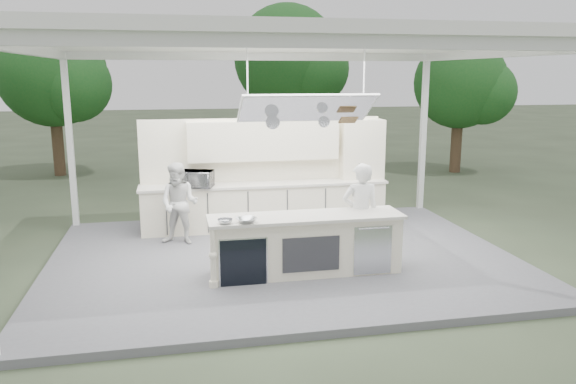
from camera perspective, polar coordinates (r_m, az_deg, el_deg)
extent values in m
plane|color=#465339|center=(9.98, -0.53, -7.14)|extent=(90.00, 90.00, 0.00)
cube|color=#5E5E63|center=(9.97, -0.53, -6.81)|extent=(8.00, 6.00, 0.12)
cube|color=white|center=(13.51, 13.56, 5.59)|extent=(0.12, 0.12, 3.70)
cube|color=white|center=(12.43, -21.26, 4.59)|extent=(0.12, 0.12, 3.70)
cube|color=white|center=(9.45, -0.57, 15.07)|extent=(8.20, 6.20, 0.16)
cube|color=white|center=(6.62, 4.38, 15.00)|extent=(8.00, 0.12, 0.16)
cube|color=white|center=(12.30, -3.21, 13.57)|extent=(8.00, 0.12, 0.16)
cube|color=white|center=(9.51, -24.98, 13.01)|extent=(0.12, 6.00, 0.16)
cube|color=white|center=(10.88, 20.60, 13.08)|extent=(0.12, 6.00, 0.16)
cube|color=white|center=(8.61, 1.91, 8.52)|extent=(2.00, 0.71, 0.43)
cube|color=white|center=(8.61, 1.91, 8.52)|extent=(2.06, 0.76, 0.46)
cylinder|color=white|center=(8.44, -4.15, 11.65)|extent=(0.02, 0.02, 0.95)
cylinder|color=white|center=(8.85, 7.73, 11.59)|extent=(0.02, 0.02, 0.95)
cylinder|color=silver|center=(8.68, -1.57, 7.09)|extent=(0.22, 0.14, 0.21)
cylinder|color=silver|center=(8.80, 3.67, 7.14)|extent=(0.18, 0.12, 0.18)
cube|color=olive|center=(8.93, 6.13, 7.29)|extent=(0.28, 0.18, 0.12)
cube|color=white|center=(9.01, 1.82, -5.46)|extent=(3.00, 0.70, 0.90)
cube|color=white|center=(8.88, 1.84, -2.53)|extent=(3.10, 0.78, 0.05)
cylinder|color=white|center=(8.47, -7.62, -6.65)|extent=(0.11, 0.11, 0.92)
cube|color=black|center=(8.53, -4.56, -7.14)|extent=(0.70, 0.04, 0.72)
cube|color=silver|center=(8.53, -4.56, -7.15)|extent=(0.74, 0.03, 0.72)
cube|color=#2E2E32|center=(8.69, 2.36, -6.34)|extent=(0.90, 0.02, 0.55)
cube|color=silver|center=(8.97, 8.61, -5.87)|extent=(0.62, 0.02, 0.78)
cube|color=white|center=(11.62, -2.32, -1.47)|extent=(5.00, 0.65, 0.90)
cube|color=white|center=(11.52, -2.34, 0.82)|extent=(5.08, 0.72, 0.05)
cube|color=white|center=(11.78, -2.58, 2.05)|extent=(5.00, 0.10, 2.25)
cube|color=white|center=(11.55, -2.51, 5.25)|extent=(3.10, 0.38, 0.80)
cube|color=white|center=(12.04, 7.48, 4.23)|extent=(0.90, 0.45, 1.30)
cube|color=olive|center=(12.04, 7.48, 4.23)|extent=(0.84, 0.40, 0.03)
cylinder|color=silver|center=(11.96, 7.17, 1.57)|extent=(0.20, 0.20, 0.12)
cylinder|color=black|center=(11.94, 7.19, 2.32)|extent=(0.17, 0.17, 0.20)
cylinder|color=black|center=(12.08, 8.74, 1.57)|extent=(0.16, 0.16, 0.10)
cone|color=black|center=(12.05, 8.77, 2.37)|extent=(0.14, 0.14, 0.24)
cylinder|color=#4E3A27|center=(19.74, -22.34, 4.60)|extent=(0.36, 0.36, 2.10)
sphere|color=#24561F|center=(19.62, -22.86, 11.09)|extent=(3.40, 3.40, 3.40)
sphere|color=#24561F|center=(19.00, -21.03, 10.21)|extent=(2.38, 2.38, 2.38)
cylinder|color=#4E3A27|center=(21.79, -0.10, 6.56)|extent=(0.36, 0.36, 2.45)
sphere|color=#24561F|center=(21.70, -0.11, 13.47)|extent=(4.00, 4.00, 4.00)
sphere|color=#24561F|center=(21.28, 2.38, 12.42)|extent=(2.80, 2.80, 2.80)
cylinder|color=#4E3A27|center=(19.74, 16.72, 4.73)|extent=(0.36, 0.36, 1.92)
sphere|color=#24561F|center=(19.61, 17.07, 10.57)|extent=(3.00, 3.00, 3.00)
sphere|color=#24561F|center=(19.52, 19.22, 9.55)|extent=(2.10, 2.10, 2.10)
imported|color=white|center=(9.44, 7.36, -2.19)|extent=(0.65, 0.45, 1.71)
imported|color=silver|center=(10.64, -10.98, -1.18)|extent=(0.91, 0.82, 1.54)
imported|color=silver|center=(11.16, -9.20, 1.31)|extent=(0.70, 0.57, 0.33)
imported|color=silver|center=(8.46, -4.24, -2.86)|extent=(0.38, 0.38, 0.07)
imported|color=#B6B8BD|center=(8.42, -6.41, -2.98)|extent=(0.28, 0.28, 0.07)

